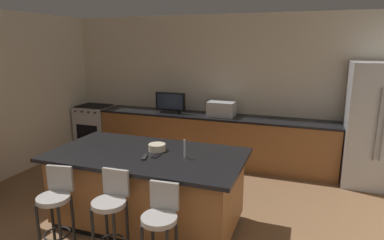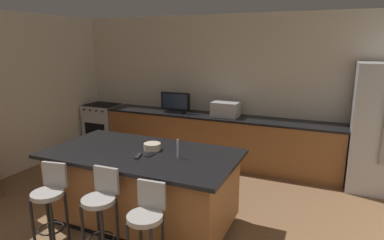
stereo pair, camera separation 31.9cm
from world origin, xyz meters
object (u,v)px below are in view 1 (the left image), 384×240
bar_stool_left (56,204)px  kitchen_island (148,188)px  refrigerator (375,125)px  bar_stool_center (111,210)px  range_oven (96,127)px  cell_phone (157,156)px  microwave (221,109)px  tv_monitor (170,103)px  bar_stool_right (161,224)px  fruit_bowl (157,147)px  tv_remote (145,157)px

bar_stool_left → kitchen_island: bearing=43.0°
refrigerator → bar_stool_center: refrigerator is taller
range_oven → cell_phone: cell_phone is taller
microwave → tv_monitor: 1.00m
bar_stool_center → bar_stool_right: bearing=-5.1°
microwave → bar_stool_center: bearing=-95.7°
bar_stool_right → kitchen_island: bearing=120.6°
kitchen_island → fruit_bowl: bearing=58.3°
tv_remote → kitchen_island: bearing=93.6°
microwave → bar_stool_right: bearing=-85.5°
refrigerator → bar_stool_center: (-2.81, -3.06, -0.38)m
refrigerator → bar_stool_center: size_ratio=1.99×
range_oven → kitchen_island: bearing=-43.6°
kitchen_island → microwave: (0.31, 2.35, 0.57)m
refrigerator → microwave: 2.49m
kitchen_island → microwave: 2.44m
microwave → tv_remote: bearing=-95.8°
range_oven → bar_stool_left: bearing=-60.3°
range_oven → bar_stool_center: bar_stool_center is taller
bar_stool_left → tv_monitor: bearing=80.9°
bar_stool_left → tv_remote: bearing=34.5°
range_oven → fruit_bowl: fruit_bowl is taller
bar_stool_right → fruit_bowl: bearing=113.2°
bar_stool_left → bar_stool_right: bar_stool_left is taller
refrigerator → bar_stool_center: bearing=-132.5°
fruit_bowl → cell_phone: 0.21m
microwave → cell_phone: 2.42m
range_oven → bar_stool_left: bar_stool_left is taller
tv_monitor → fruit_bowl: 2.31m
range_oven → fruit_bowl: size_ratio=4.44×
tv_monitor → tv_remote: size_ratio=3.51×
kitchen_island → cell_phone: bearing=-20.4°
bar_stool_center → cell_phone: bearing=75.5°
refrigerator → fruit_bowl: refrigerator is taller
kitchen_island → refrigerator: bearing=39.0°
microwave → bar_stool_left: (-0.96, -3.20, -0.48)m
bar_stool_center → microwave: bearing=82.4°
range_oven → tv_remote: (2.53, -2.52, 0.48)m
kitchen_island → range_oven: range_oven is taller
bar_stool_left → bar_stool_center: (0.64, 0.06, 0.02)m
tv_monitor → range_oven: bearing=178.4°
bar_stool_left → fruit_bowl: 1.28m
range_oven → tv_remote: 3.60m
microwave → bar_stool_left: size_ratio=0.50×
bar_stool_left → bar_stool_right: bearing=-8.6°
range_oven → cell_phone: bearing=-42.5°
kitchen_island → fruit_bowl: (0.08, 0.13, 0.50)m
microwave → bar_stool_right: size_ratio=0.51×
kitchen_island → range_oven: 3.41m
fruit_bowl → tv_remote: bearing=-94.0°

